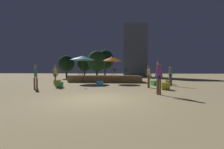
{
  "coord_description": "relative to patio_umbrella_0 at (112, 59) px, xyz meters",
  "views": [
    {
      "loc": [
        1.44,
        -6.99,
        1.37
      ],
      "look_at": [
        0.0,
        7.42,
        0.98
      ],
      "focal_mm": 24.0,
      "sensor_mm": 36.0,
      "label": 1
    }
  ],
  "objects": [
    {
      "name": "ground_plane",
      "position": [
        0.21,
        -9.54,
        -2.65
      ],
      "size": [
        120.0,
        120.0,
        0.0
      ],
      "primitive_type": "plane",
      "color": "tan"
    },
    {
      "name": "distant_building",
      "position": [
        3.45,
        17.33,
        3.07
      ],
      "size": [
        5.06,
        3.35,
        11.45
      ],
      "color": "#4C5666",
      "rests_on": "ground"
    },
    {
      "name": "cube_seat_5",
      "position": [
        4.18,
        -2.55,
        -2.45
      ],
      "size": [
        0.7,
        0.7,
        0.42
      ],
      "rotation": [
        0.0,
        0.0,
        0.4
      ],
      "color": "#4CC651",
      "rests_on": "ground"
    },
    {
      "name": "wooden_deck",
      "position": [
        -0.91,
        1.57,
        -2.29
      ],
      "size": [
        8.48,
        3.2,
        0.81
      ],
      "color": "olive",
      "rests_on": "ground"
    },
    {
      "name": "person_3",
      "position": [
        -5.24,
        -5.84,
        -1.69
      ],
      "size": [
        0.45,
        0.41,
        1.77
      ],
      "rotation": [
        0.0,
        0.0,
        0.86
      ],
      "color": "#997051",
      "rests_on": "ground"
    },
    {
      "name": "background_tree_0",
      "position": [
        -2.96,
        6.19,
        0.17
      ],
      "size": [
        2.88,
        2.88,
        4.42
      ],
      "color": "#3D2B1C",
      "rests_on": "ground"
    },
    {
      "name": "cube_seat_3",
      "position": [
        -5.39,
        -2.02,
        -2.44
      ],
      "size": [
        0.65,
        0.65,
        0.44
      ],
      "rotation": [
        0.0,
        0.0,
        -0.27
      ],
      "color": "yellow",
      "rests_on": "ground"
    },
    {
      "name": "person_2",
      "position": [
        3.37,
        -4.46,
        -1.68
      ],
      "size": [
        0.47,
        0.3,
        1.77
      ],
      "rotation": [
        0.0,
        0.0,
        4.24
      ],
      "color": "#72664C",
      "rests_on": "ground"
    },
    {
      "name": "background_tree_2",
      "position": [
        -5.81,
        9.34,
        -0.12
      ],
      "size": [
        2.49,
        2.49,
        3.92
      ],
      "color": "#3D2B1C",
      "rests_on": "ground"
    },
    {
      "name": "person_0",
      "position": [
        -4.52,
        -4.16,
        -1.62
      ],
      "size": [
        0.46,
        0.3,
        1.86
      ],
      "rotation": [
        0.0,
        0.0,
        5.23
      ],
      "color": "#997051",
      "rests_on": "ground"
    },
    {
      "name": "person_1",
      "position": [
        3.44,
        -7.92,
        -1.61
      ],
      "size": [
        0.54,
        0.39,
        1.86
      ],
      "rotation": [
        0.0,
        0.0,
        2.14
      ],
      "color": "brown",
      "rests_on": "ground"
    },
    {
      "name": "background_tree_1",
      "position": [
        -2.54,
        11.87,
        0.78
      ],
      "size": [
        3.37,
        3.37,
        5.3
      ],
      "color": "#3D2B1C",
      "rests_on": "ground"
    },
    {
      "name": "cube_seat_4",
      "position": [
        5.73,
        -1.49,
        -2.43
      ],
      "size": [
        0.73,
        0.73,
        0.44
      ],
      "rotation": [
        0.0,
        0.0,
        -0.39
      ],
      "color": "yellow",
      "rests_on": "ground"
    },
    {
      "name": "bistro_chair_0",
      "position": [
        -3.93,
        0.59,
        -1.3
      ],
      "size": [
        0.48,
        0.48,
        0.9
      ],
      "rotation": [
        0.0,
        0.0,
        2.39
      ],
      "color": "#47474C",
      "rests_on": "wooden_deck"
    },
    {
      "name": "patio_umbrella_0",
      "position": [
        0.0,
        0.0,
        0.0
      ],
      "size": [
        2.11,
        2.11,
        2.97
      ],
      "color": "brown",
      "rests_on": "ground"
    },
    {
      "name": "bistro_chair_2",
      "position": [
        1.54,
        1.69,
        -1.3
      ],
      "size": [
        0.44,
        0.44,
        0.9
      ],
      "rotation": [
        0.0,
        0.0,
        5.91
      ],
      "color": "#1E4C47",
      "rests_on": "wooden_deck"
    },
    {
      "name": "background_tree_3",
      "position": [
        -8.75,
        8.38,
        -0.13
      ],
      "size": [
        2.64,
        2.64,
        3.98
      ],
      "color": "#3D2B1C",
      "rests_on": "ground"
    },
    {
      "name": "cube_seat_2",
      "position": [
        -0.75,
        -3.39,
        -2.44
      ],
      "size": [
        0.57,
        0.57,
        0.43
      ],
      "rotation": [
        0.0,
        0.0,
        0.05
      ],
      "color": "#2D9EDB",
      "rests_on": "ground"
    },
    {
      "name": "cube_seat_1",
      "position": [
        4.32,
        -5.39,
        -2.42
      ],
      "size": [
        0.74,
        0.74,
        0.47
      ],
      "rotation": [
        0.0,
        0.0,
        0.24
      ],
      "color": "yellow",
      "rests_on": "ground"
    },
    {
      "name": "patio_umbrella_1",
      "position": [
        -3.31,
        -0.13,
        0.13
      ],
      "size": [
        2.78,
        2.78,
        3.1
      ],
      "color": "brown",
      "rests_on": "ground"
    },
    {
      "name": "bistro_chair_1",
      "position": [
        0.14,
        1.79,
        -1.3
      ],
      "size": [
        0.4,
        0.41,
        0.9
      ],
      "rotation": [
        0.0,
        0.0,
        0.13
      ],
      "color": "#47474C",
      "rests_on": "wooden_deck"
    },
    {
      "name": "person_4",
      "position": [
        5.47,
        -2.89,
        -1.73
      ],
      "size": [
        0.28,
        0.46,
        1.71
      ],
      "rotation": [
        0.0,
        0.0,
        3.57
      ],
      "color": "#2D4C7F",
      "rests_on": "ground"
    },
    {
      "name": "cube_seat_0",
      "position": [
        -3.71,
        -5.02,
        -2.43
      ],
      "size": [
        0.56,
        0.56,
        0.46
      ],
      "rotation": [
        0.0,
        0.0,
        0.23
      ],
      "color": "#4CC651",
      "rests_on": "ground"
    },
    {
      "name": "frisbee_disc",
      "position": [
        -1.4,
        -5.68,
        -2.64
      ],
      "size": [
        0.28,
        0.28,
        0.03
      ],
      "color": "white",
      "rests_on": "ground"
    }
  ]
}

